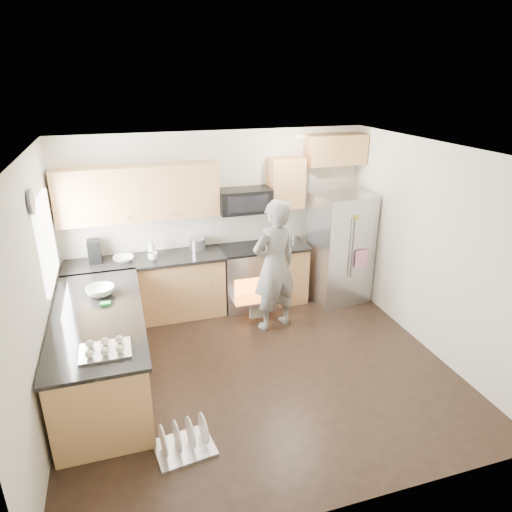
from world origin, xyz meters
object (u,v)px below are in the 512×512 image
object	(u,v)px
stove_range	(247,263)
person	(274,266)
refrigerator	(340,248)
dish_rack	(184,442)

from	to	relation	value
stove_range	person	size ratio (longest dim) A/B	0.97
stove_range	refrigerator	distance (m)	1.45
stove_range	refrigerator	bearing A→B (deg)	-9.70
refrigerator	person	xyz separation A→B (m)	(-1.25, -0.52, 0.08)
person	dish_rack	world-z (taller)	person
refrigerator	dish_rack	size ratio (longest dim) A/B	2.85
stove_range	person	bearing A→B (deg)	-77.64
refrigerator	person	distance (m)	1.36
stove_range	refrigerator	xyz separation A→B (m)	(1.42, -0.24, 0.17)
stove_range	dish_rack	xyz separation A→B (m)	(-1.40, -2.68, -0.59)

